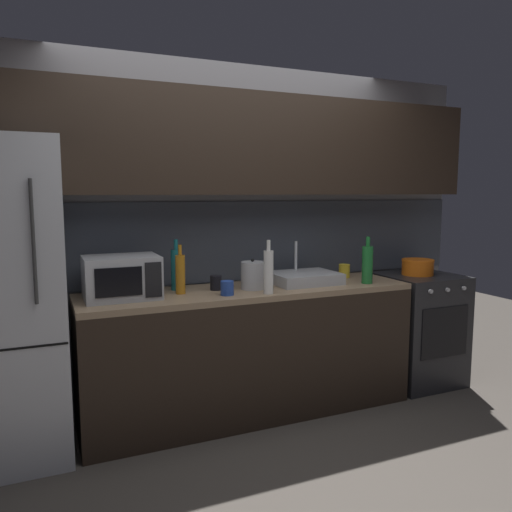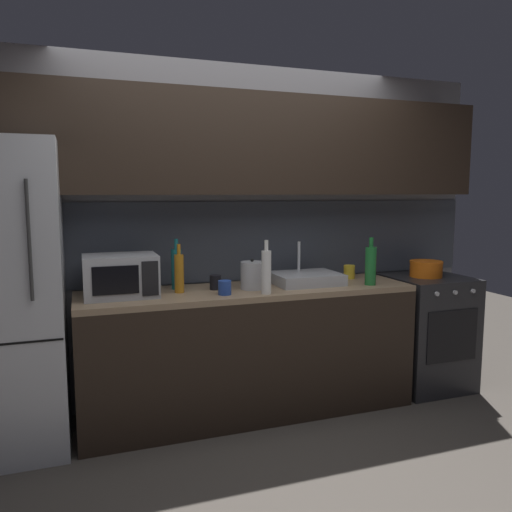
{
  "view_description": "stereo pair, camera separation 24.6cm",
  "coord_description": "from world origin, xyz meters",
  "px_view_note": "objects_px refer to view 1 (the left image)",
  "views": [
    {
      "loc": [
        -1.33,
        -2.29,
        1.56
      ],
      "look_at": [
        0.05,
        0.9,
        1.13
      ],
      "focal_mm": 35.32,
      "sensor_mm": 36.0,
      "label": 1
    },
    {
      "loc": [
        -1.1,
        -2.38,
        1.56
      ],
      "look_at": [
        0.05,
        0.9,
        1.13
      ],
      "focal_mm": 35.32,
      "sensor_mm": 36.0,
      "label": 2
    }
  ],
  "objects_px": {
    "microwave": "(122,277)",
    "mug_dark": "(216,283)",
    "mug_blue": "(227,288)",
    "wine_bottle_white": "(268,271)",
    "oven_range": "(418,328)",
    "wine_bottle_amber": "(180,274)",
    "cooking_pot": "(418,267)",
    "mug_yellow": "(344,271)",
    "wine_bottle_green": "(367,264)",
    "kettle": "(253,275)",
    "wine_bottle_teal": "(176,269)",
    "refrigerator": "(2,303)"
  },
  "relations": [
    {
      "from": "refrigerator",
      "to": "cooking_pot",
      "type": "distance_m",
      "value": 3.03
    },
    {
      "from": "wine_bottle_teal",
      "to": "mug_dark",
      "type": "xyz_separation_m",
      "value": [
        0.25,
        -0.11,
        -0.1
      ]
    },
    {
      "from": "oven_range",
      "to": "mug_dark",
      "type": "xyz_separation_m",
      "value": [
        -1.74,
        0.04,
        0.5
      ]
    },
    {
      "from": "mug_yellow",
      "to": "mug_blue",
      "type": "bearing_deg",
      "value": -165.42
    },
    {
      "from": "refrigerator",
      "to": "wine_bottle_white",
      "type": "height_order",
      "value": "refrigerator"
    },
    {
      "from": "microwave",
      "to": "wine_bottle_white",
      "type": "height_order",
      "value": "wine_bottle_white"
    },
    {
      "from": "cooking_pot",
      "to": "wine_bottle_green",
      "type": "bearing_deg",
      "value": -165.38
    },
    {
      "from": "kettle",
      "to": "wine_bottle_green",
      "type": "bearing_deg",
      "value": -8.83
    },
    {
      "from": "microwave",
      "to": "mug_yellow",
      "type": "xyz_separation_m",
      "value": [
        1.73,
        0.11,
        -0.08
      ]
    },
    {
      "from": "microwave",
      "to": "mug_dark",
      "type": "height_order",
      "value": "microwave"
    },
    {
      "from": "wine_bottle_teal",
      "to": "mug_yellow",
      "type": "bearing_deg",
      "value": -0.75
    },
    {
      "from": "wine_bottle_green",
      "to": "wine_bottle_amber",
      "type": "bearing_deg",
      "value": 172.69
    },
    {
      "from": "microwave",
      "to": "oven_range",
      "type": "bearing_deg",
      "value": -0.47
    },
    {
      "from": "mug_yellow",
      "to": "wine_bottle_amber",
      "type": "bearing_deg",
      "value": -175.16
    },
    {
      "from": "mug_yellow",
      "to": "cooking_pot",
      "type": "relative_size",
      "value": 0.41
    },
    {
      "from": "wine_bottle_white",
      "to": "mug_yellow",
      "type": "xyz_separation_m",
      "value": [
        0.82,
        0.35,
        -0.1
      ]
    },
    {
      "from": "oven_range",
      "to": "wine_bottle_teal",
      "type": "height_order",
      "value": "wine_bottle_teal"
    },
    {
      "from": "refrigerator",
      "to": "wine_bottle_white",
      "type": "xyz_separation_m",
      "value": [
        1.59,
        -0.22,
        0.11
      ]
    },
    {
      "from": "wine_bottle_amber",
      "to": "mug_blue",
      "type": "bearing_deg",
      "value": -32.24
    },
    {
      "from": "refrigerator",
      "to": "microwave",
      "type": "relative_size",
      "value": 4.07
    },
    {
      "from": "oven_range",
      "to": "wine_bottle_teal",
      "type": "xyz_separation_m",
      "value": [
        -1.99,
        0.15,
        0.6
      ]
    },
    {
      "from": "refrigerator",
      "to": "mug_dark",
      "type": "xyz_separation_m",
      "value": [
        1.31,
        0.04,
        0.01
      ]
    },
    {
      "from": "kettle",
      "to": "wine_bottle_green",
      "type": "height_order",
      "value": "wine_bottle_green"
    },
    {
      "from": "refrigerator",
      "to": "wine_bottle_teal",
      "type": "xyz_separation_m",
      "value": [
        1.07,
        0.15,
        0.11
      ]
    },
    {
      "from": "microwave",
      "to": "mug_dark",
      "type": "relative_size",
      "value": 4.58
    },
    {
      "from": "microwave",
      "to": "kettle",
      "type": "relative_size",
      "value": 2.14
    },
    {
      "from": "wine_bottle_green",
      "to": "mug_yellow",
      "type": "distance_m",
      "value": 0.3
    },
    {
      "from": "mug_blue",
      "to": "wine_bottle_white",
      "type": "bearing_deg",
      "value": -13.98
    },
    {
      "from": "wine_bottle_green",
      "to": "cooking_pot",
      "type": "bearing_deg",
      "value": 14.62
    },
    {
      "from": "wine_bottle_white",
      "to": "cooking_pot",
      "type": "relative_size",
      "value": 1.4
    },
    {
      "from": "mug_dark",
      "to": "microwave",
      "type": "bearing_deg",
      "value": -178.1
    },
    {
      "from": "wine_bottle_green",
      "to": "mug_blue",
      "type": "distance_m",
      "value": 1.1
    },
    {
      "from": "wine_bottle_white",
      "to": "wine_bottle_amber",
      "type": "relative_size",
      "value": 1.09
    },
    {
      "from": "mug_dark",
      "to": "mug_yellow",
      "type": "bearing_deg",
      "value": 4.7
    },
    {
      "from": "mug_yellow",
      "to": "wine_bottle_green",
      "type": "bearing_deg",
      "value": -88.42
    },
    {
      "from": "kettle",
      "to": "cooking_pot",
      "type": "height_order",
      "value": "kettle"
    },
    {
      "from": "wine_bottle_teal",
      "to": "cooking_pot",
      "type": "xyz_separation_m",
      "value": [
        1.96,
        -0.15,
        -0.08
      ]
    },
    {
      "from": "mug_dark",
      "to": "cooking_pot",
      "type": "height_order",
      "value": "cooking_pot"
    },
    {
      "from": "refrigerator",
      "to": "wine_bottle_amber",
      "type": "distance_m",
      "value": 1.06
    },
    {
      "from": "wine_bottle_green",
      "to": "wine_bottle_teal",
      "type": "bearing_deg",
      "value": 167.24
    },
    {
      "from": "kettle",
      "to": "mug_dark",
      "type": "relative_size",
      "value": 2.14
    },
    {
      "from": "kettle",
      "to": "wine_bottle_amber",
      "type": "xyz_separation_m",
      "value": [
        -0.5,
        0.04,
        0.04
      ]
    },
    {
      "from": "microwave",
      "to": "kettle",
      "type": "bearing_deg",
      "value": -2.87
    },
    {
      "from": "wine_bottle_green",
      "to": "mug_yellow",
      "type": "relative_size",
      "value": 3.31
    },
    {
      "from": "refrigerator",
      "to": "oven_range",
      "type": "relative_size",
      "value": 2.08
    },
    {
      "from": "wine_bottle_amber",
      "to": "cooking_pot",
      "type": "relative_size",
      "value": 1.28
    },
    {
      "from": "wine_bottle_teal",
      "to": "mug_blue",
      "type": "bearing_deg",
      "value": -49.18
    },
    {
      "from": "mug_blue",
      "to": "cooking_pot",
      "type": "distance_m",
      "value": 1.71
    },
    {
      "from": "wine_bottle_green",
      "to": "mug_blue",
      "type": "xyz_separation_m",
      "value": [
        -1.09,
        0.01,
        -0.1
      ]
    },
    {
      "from": "microwave",
      "to": "cooking_pot",
      "type": "distance_m",
      "value": 2.35
    }
  ]
}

